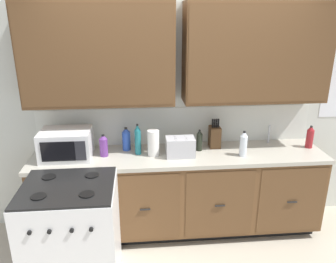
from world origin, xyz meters
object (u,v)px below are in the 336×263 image
Objects in this scene: knife_block at (215,136)px; bottle_teal at (138,140)px; paper_towel_roll at (153,143)px; bottle_clear at (243,144)px; bottle_dark at (199,140)px; bottle_blue at (126,139)px; bottle_violet at (104,146)px; bottle_red at (310,137)px; stove_range at (73,235)px; toaster at (180,147)px; microwave at (66,144)px.

bottle_teal is (-0.81, -0.12, 0.04)m from knife_block.
bottle_clear is (0.88, -0.09, -0.00)m from paper_towel_roll.
bottle_clear reaches higher than bottle_dark.
bottle_blue reaches higher than bottle_violet.
bottle_red is at bearing -1.33° from bottle_dark.
stove_range is 2.53m from bottle_red.
bottle_violet is (-0.22, -0.14, -0.01)m from bottle_blue.
stove_range is 4.23× the size of bottle_dark.
toaster is 1.17× the size of bottle_red.
bottle_dark is at bearing -6.40° from bottle_blue.
microwave is 2.13× the size of bottle_violet.
microwave is 1.11m from toaster.
stove_range is 0.88m from bottle_violet.
stove_range is 0.87m from microwave.
bottle_red reaches higher than bottle_violet.
stove_range is at bearing -131.22° from bottle_teal.
knife_block reaches higher than stove_range.
paper_towel_roll is (0.73, 0.61, 0.57)m from stove_range.
toaster is at bearing 175.31° from bottle_clear.
paper_towel_roll is 0.32m from bottle_blue.
bottle_teal reaches higher than bottle_red.
bottle_red is (2.49, 0.04, -0.02)m from microwave.
bottle_blue is (-0.12, 0.12, -0.04)m from bottle_teal.
bottle_dark is (0.21, 0.12, 0.01)m from toaster.
bottle_clear is at bearing -48.23° from knife_block.
paper_towel_roll is 0.16m from bottle_teal.
bottle_teal reaches higher than paper_towel_roll.
toaster is 0.76m from bottle_violet.
paper_towel_roll is at bearing -2.90° from bottle_violet.
bottle_violet is (0.24, 0.64, 0.55)m from stove_range.
bottle_teal is 1.41× the size of bottle_dark.
microwave is 2.49m from bottle_red.
bottle_blue reaches higher than bottle_red.
bottle_red is (0.76, 0.15, -0.01)m from bottle_clear.
microwave is at bearing 178.79° from paper_towel_roll.
microwave reaches higher than paper_towel_roll.
toaster is 0.90× the size of knife_block.
knife_block is at bearing 28.01° from toaster.
toaster is 1.38m from bottle_red.
toaster is at bearing -21.12° from bottle_blue.
bottle_violet is at bearing 174.88° from toaster.
microwave is 1.55× the size of knife_block.
toaster reaches higher than stove_range.
knife_block is 1.38× the size of bottle_dark.
bottle_teal is (-0.15, 0.04, 0.02)m from paper_towel_roll.
knife_block is 1.15m from bottle_violet.
bottle_violet is (-0.49, 0.02, -0.02)m from paper_towel_roll.
bottle_blue is at bearing 59.48° from stove_range.
bottle_dark is at bearing 2.71° from microwave.
bottle_blue is (-0.27, 0.16, -0.01)m from paper_towel_roll.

